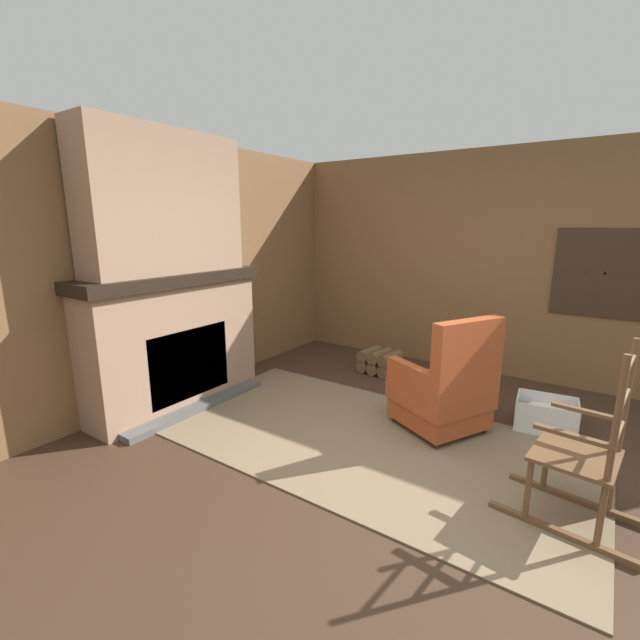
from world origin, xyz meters
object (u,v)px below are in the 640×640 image
Objects in this scene: firewood_stack at (380,361)px; oil_lamp_vase at (115,265)px; rocking_chair at (582,462)px; armchair at (444,391)px; storage_case at (222,259)px; laundry_basket at (546,415)px.

oil_lamp_vase is (-1.31, -2.48, 1.29)m from firewood_stack.
rocking_chair is at bearing 11.83° from oil_lamp_vase.
rocking_chair reaches higher than armchair.
oil_lamp_vase is at bearing -117.87° from firewood_stack.
laundry_basket is at bearing 13.21° from storage_case.
rocking_chair is 3.73m from oil_lamp_vase.
oil_lamp_vase is (-2.45, -1.44, 1.07)m from armchair.
rocking_chair is (1.06, -0.71, 0.04)m from armchair.
storage_case is (-3.19, -0.75, 1.26)m from laundry_basket.
armchair reaches higher than firewood_stack.
oil_lamp_vase is (-3.19, -1.97, 1.29)m from laundry_basket.
rocking_chair reaches higher than firewood_stack.
rocking_chair is 2.32× the size of firewood_stack.
armchair is 3.03m from oil_lamp_vase.
armchair is at bearing 30.52° from oil_lamp_vase.
laundry_basket is at bearing -117.08° from armchair.
laundry_basket is 3.97m from oil_lamp_vase.
armchair is 1.99× the size of laundry_basket.
rocking_chair is 1.30m from laundry_basket.
laundry_basket is 1.68× the size of oil_lamp_vase.
firewood_stack is at bearing 62.13° from oil_lamp_vase.
armchair is 0.94m from laundry_basket.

